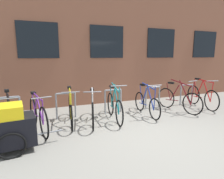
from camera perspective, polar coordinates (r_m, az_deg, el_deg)
The scene contains 12 objects.
ground_plane at distance 4.70m, azimuth 11.88°, elevation -13.09°, with size 42.00×42.00×0.00m, color gray.
storefront_building at distance 9.89m, azimuth -7.05°, elevation 13.83°, with size 28.00×5.59×4.93m.
bike_rack at distance 6.06m, azimuth 0.33°, elevation -2.74°, with size 6.60×0.05×0.79m.
bicycle_maroon at distance 6.71m, azimuth 19.58°, elevation -2.83°, with size 0.56×1.73×1.10m.
bicycle_purple at distance 5.04m, azimuth -21.63°, elevation -7.21°, with size 0.56×1.81×0.96m.
bicycle_red at distance 7.53m, azimuth 25.71°, elevation -1.84°, with size 0.46×1.72×1.05m.
bicycle_teal at distance 5.47m, azimuth 0.75°, elevation -5.16°, with size 0.44×1.72×1.10m.
bicycle_blue at distance 6.02m, azimuth 10.50°, elevation -4.12°, with size 0.44×1.64×1.04m.
bicycle_yellow at distance 5.29m, azimuth -12.52°, elevation -6.10°, with size 0.44×1.73×1.00m.
bicycle_white at distance 5.24m, azimuth -5.95°, elevation -5.95°, with size 0.56×1.69×1.00m.
bicycle_black at distance 5.10m, azimuth -28.65°, elevation -7.74°, with size 0.49×1.73×1.05m.
bike_trailer at distance 4.18m, azimuth -28.85°, elevation -10.04°, with size 1.48×0.76×0.95m.
Camera 1 is at (-2.38, -3.61, 1.85)m, focal length 30.00 mm.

